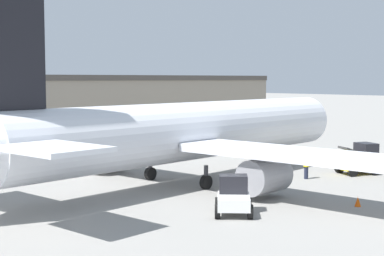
# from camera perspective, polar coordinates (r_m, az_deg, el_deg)

# --- Properties ---
(ground_plane) EXTENTS (400.00, 400.00, 0.00)m
(ground_plane) POSITION_cam_1_polar(r_m,az_deg,el_deg) (40.76, -0.00, -5.21)
(ground_plane) COLOR gray
(airplane) EXTENTS (37.88, 33.42, 12.58)m
(airplane) POSITION_cam_1_polar(r_m,az_deg,el_deg) (39.56, -0.97, -0.43)
(airplane) COLOR silver
(airplane) RESTS_ON ground_plane
(ground_crew_worker) EXTENTS (0.40, 0.40, 1.82)m
(ground_crew_worker) POSITION_cam_1_polar(r_m,az_deg,el_deg) (42.43, 11.02, -3.57)
(ground_crew_worker) COLOR #1E2338
(ground_crew_worker) RESTS_ON ground_plane
(baggage_tug) EXTENTS (3.13, 3.13, 1.98)m
(baggage_tug) POSITION_cam_1_polar(r_m,az_deg,el_deg) (31.07, 4.04, -6.66)
(baggage_tug) COLOR silver
(baggage_tug) RESTS_ON ground_plane
(belt_loader_truck) EXTENTS (3.25, 2.95, 2.31)m
(belt_loader_truck) POSITION_cam_1_polar(r_m,az_deg,el_deg) (45.52, 15.95, -2.96)
(belt_loader_truck) COLOR yellow
(belt_loader_truck) RESTS_ON ground_plane
(safety_cone_near) EXTENTS (0.36, 0.36, 0.55)m
(safety_cone_near) POSITION_cam_1_polar(r_m,az_deg,el_deg) (34.15, 15.78, -6.88)
(safety_cone_near) COLOR #EF590F
(safety_cone_near) RESTS_ON ground_plane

